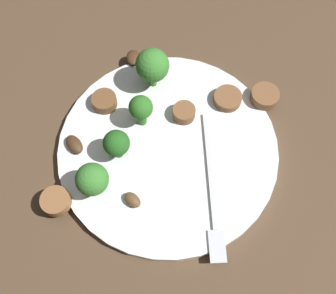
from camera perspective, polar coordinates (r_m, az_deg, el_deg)
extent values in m
plane|color=#4C3826|center=(0.49, 0.00, -0.63)|extent=(1.40, 1.40, 0.00)
cylinder|color=white|center=(0.49, 0.00, -0.32)|extent=(0.27, 0.27, 0.01)
cube|color=silver|center=(0.47, 6.01, -3.07)|extent=(0.14, 0.06, 0.00)
cube|color=silver|center=(0.45, 7.03, -13.90)|extent=(0.04, 0.03, 0.00)
cylinder|color=#347525|center=(0.48, -3.75, 4.39)|extent=(0.01, 0.01, 0.03)
sphere|color=#2D6B23|center=(0.47, -3.91, 5.66)|extent=(0.03, 0.03, 0.03)
cylinder|color=#296420|center=(0.47, -7.10, -0.45)|extent=(0.01, 0.01, 0.02)
sphere|color=#235B1E|center=(0.45, -7.38, 0.55)|extent=(0.03, 0.03, 0.03)
cylinder|color=#408630|center=(0.51, -2.15, 9.89)|extent=(0.01, 0.01, 0.03)
sphere|color=#387A2D|center=(0.49, -2.25, 11.58)|extent=(0.04, 0.04, 0.04)
cylinder|color=#408630|center=(0.46, -10.33, -5.47)|extent=(0.01, 0.01, 0.02)
sphere|color=#387A2D|center=(0.44, -10.79, -4.54)|extent=(0.04, 0.04, 0.04)
cylinder|color=brown|center=(0.51, 8.50, 6.85)|extent=(0.05, 0.05, 0.01)
cylinder|color=brown|center=(0.52, 13.63, 7.07)|extent=(0.05, 0.05, 0.01)
cylinder|color=brown|center=(0.49, 2.29, 4.91)|extent=(0.03, 0.03, 0.01)
cylinder|color=brown|center=(0.51, -9.06, 6.46)|extent=(0.04, 0.04, 0.01)
cylinder|color=brown|center=(0.47, -15.71, -7.44)|extent=(0.03, 0.03, 0.01)
ellipsoid|color=#422B19|center=(0.49, -13.21, 0.38)|extent=(0.03, 0.03, 0.01)
ellipsoid|color=#422B19|center=(0.54, -4.95, 12.57)|extent=(0.03, 0.03, 0.01)
ellipsoid|color=brown|center=(0.45, -5.09, -7.52)|extent=(0.02, 0.03, 0.01)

